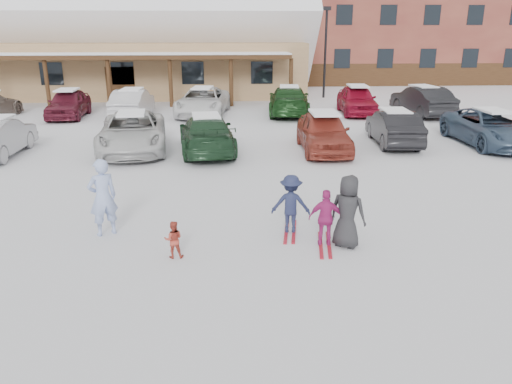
{
  "coord_description": "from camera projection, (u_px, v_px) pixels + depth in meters",
  "views": [
    {
      "loc": [
        -0.34,
        -9.64,
        4.51
      ],
      "look_at": [
        0.3,
        1.0,
        1.0
      ],
      "focal_mm": 35.0,
      "sensor_mm": 36.0,
      "label": 1
    }
  ],
  "objects": [
    {
      "name": "ground",
      "position": [
        245.0,
        252.0,
        10.57
      ],
      "size": [
        160.0,
        160.0,
        0.0
      ],
      "primitive_type": "plane",
      "color": "white",
      "rests_on": "ground"
    },
    {
      "name": "day_lodge",
      "position": [
        102.0,
        37.0,
        35.33
      ],
      "size": [
        29.12,
        12.5,
        10.38
      ],
      "color": "tan",
      "rests_on": "ground"
    },
    {
      "name": "lamp_post",
      "position": [
        325.0,
        47.0,
        33.02
      ],
      "size": [
        0.5,
        0.25,
        5.85
      ],
      "color": "black",
      "rests_on": "ground"
    },
    {
      "name": "conifer_3",
      "position": [
        286.0,
        22.0,
        51.03
      ],
      "size": [
        3.96,
        3.96,
        9.18
      ],
      "color": "black",
      "rests_on": "ground"
    },
    {
      "name": "adult_skier",
      "position": [
        103.0,
        197.0,
        11.19
      ],
      "size": [
        0.78,
        0.69,
        1.79
      ],
      "primitive_type": "imported",
      "rotation": [
        0.0,
        0.0,
        3.66
      ],
      "color": "#9EB1E7",
      "rests_on": "ground"
    },
    {
      "name": "toddler_red",
      "position": [
        173.0,
        239.0,
        10.2
      ],
      "size": [
        0.4,
        0.32,
        0.79
      ],
      "primitive_type": "imported",
      "rotation": [
        0.0,
        0.0,
        3.18
      ],
      "color": "#B43E2F",
      "rests_on": "ground"
    },
    {
      "name": "child_navy",
      "position": [
        291.0,
        204.0,
        11.37
      ],
      "size": [
        0.96,
        0.65,
        1.38
      ],
      "primitive_type": "imported",
      "rotation": [
        0.0,
        0.0,
        2.98
      ],
      "color": "#1E2444",
      "rests_on": "ground"
    },
    {
      "name": "skis_child_navy",
      "position": [
        290.0,
        231.0,
        11.58
      ],
      "size": [
        0.42,
        1.41,
        0.03
      ],
      "primitive_type": "cube",
      "rotation": [
        0.0,
        0.0,
        2.98
      ],
      "color": "#A31724",
      "rests_on": "ground"
    },
    {
      "name": "child_magenta",
      "position": [
        326.0,
        218.0,
        10.68
      ],
      "size": [
        0.78,
        0.42,
        1.27
      ],
      "primitive_type": "imported",
      "rotation": [
        0.0,
        0.0,
        2.99
      ],
      "color": "#B32776",
      "rests_on": "ground"
    },
    {
      "name": "skis_child_magenta",
      "position": [
        325.0,
        245.0,
        10.88
      ],
      "size": [
        0.41,
        1.41,
        0.03
      ],
      "primitive_type": "cube",
      "rotation": [
        0.0,
        0.0,
        2.99
      ],
      "color": "#A31724",
      "rests_on": "ground"
    },
    {
      "name": "bystander_dark",
      "position": [
        348.0,
        212.0,
        10.59
      ],
      "size": [
        0.93,
        0.86,
        1.6
      ],
      "primitive_type": "imported",
      "rotation": [
        0.0,
        0.0,
        2.55
      ],
      "color": "#28282B",
      "rests_on": "ground"
    },
    {
      "name": "parked_car_2",
      "position": [
        133.0,
        132.0,
        19.05
      ],
      "size": [
        3.04,
        5.54,
        1.47
      ],
      "primitive_type": "imported",
      "rotation": [
        0.0,
        0.0,
        0.12
      ],
      "color": "silver",
      "rests_on": "ground"
    },
    {
      "name": "parked_car_3",
      "position": [
        207.0,
        134.0,
        18.84
      ],
      "size": [
        2.46,
        5.01,
        1.4
      ],
      "primitive_type": "imported",
      "rotation": [
        0.0,
        0.0,
        3.25
      ],
      "color": "#1D3D24",
      "rests_on": "ground"
    },
    {
      "name": "parked_car_4",
      "position": [
        324.0,
        132.0,
        19.0
      ],
      "size": [
        1.86,
        4.41,
        1.49
      ],
      "primitive_type": "imported",
      "rotation": [
        0.0,
        0.0,
        -0.02
      ],
      "color": "#9A392A",
      "rests_on": "ground"
    },
    {
      "name": "parked_car_5",
      "position": [
        394.0,
        127.0,
        20.15
      ],
      "size": [
        1.76,
        4.3,
        1.39
      ],
      "primitive_type": "imported",
      "rotation": [
        0.0,
        0.0,
        3.07
      ],
      "color": "black",
      "rests_on": "ground"
    },
    {
      "name": "parked_car_6",
      "position": [
        491.0,
        128.0,
        19.99
      ],
      "size": [
        2.41,
        5.12,
        1.41
      ],
      "primitive_type": "imported",
      "rotation": [
        0.0,
        0.0,
        0.01
      ],
      "color": "#3C5169",
      "rests_on": "ground"
    },
    {
      "name": "parked_car_8",
      "position": [
        68.0,
        104.0,
        26.27
      ],
      "size": [
        1.89,
        4.34,
        1.46
      ],
      "primitive_type": "imported",
      "rotation": [
        0.0,
        0.0,
        0.04
      ],
      "color": "maroon",
      "rests_on": "ground"
    },
    {
      "name": "parked_car_9",
      "position": [
        133.0,
        103.0,
        26.25
      ],
      "size": [
        1.74,
        4.56,
        1.48
      ],
      "primitive_type": "imported",
      "rotation": [
        0.0,
        0.0,
        3.1
      ],
      "color": "silver",
      "rests_on": "ground"
    },
    {
      "name": "parked_car_10",
      "position": [
        203.0,
        102.0,
        26.91
      ],
      "size": [
        3.08,
        5.6,
        1.49
      ],
      "primitive_type": "imported",
      "rotation": [
        0.0,
        0.0,
        -0.12
      ],
      "color": "white",
      "rests_on": "ground"
    },
    {
      "name": "parked_car_11",
      "position": [
        289.0,
        101.0,
        27.07
      ],
      "size": [
        2.7,
        5.47,
        1.53
      ],
      "primitive_type": "imported",
      "rotation": [
        0.0,
        0.0,
        3.03
      ],
      "color": "#184018",
      "rests_on": "ground"
    },
    {
      "name": "parked_car_12",
      "position": [
        357.0,
        100.0,
        27.32
      ],
      "size": [
        2.14,
        4.64,
        1.54
      ],
      "primitive_type": "imported",
      "rotation": [
        0.0,
        0.0,
        -0.07
      ],
      "color": "maroon",
      "rests_on": "ground"
    },
    {
      "name": "parked_car_13",
      "position": [
        422.0,
        101.0,
        26.92
      ],
      "size": [
        2.16,
        4.9,
        1.56
      ],
      "primitive_type": "imported",
      "rotation": [
        0.0,
        0.0,
        3.25
      ],
      "color": "black",
      "rests_on": "ground"
    }
  ]
}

